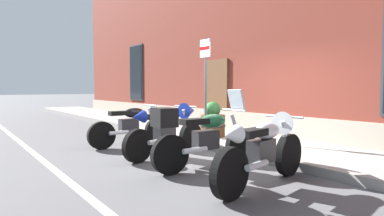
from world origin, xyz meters
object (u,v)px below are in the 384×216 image
motorcycle_blue_sport (169,128)px  barrel_planter (213,122)px  motorcycle_green_touring (203,136)px  parking_sign (205,74)px  motorcycle_white_sport (266,146)px  motorcycle_black_naked (131,126)px

motorcycle_blue_sport → barrel_planter: size_ratio=2.36×
motorcycle_green_touring → parking_sign: (-1.88, 1.62, 1.18)m
motorcycle_white_sport → barrel_planter: (-3.19, 1.75, -0.04)m
motorcycle_blue_sport → parking_sign: bearing=113.2°
motorcycle_green_touring → barrel_planter: 2.74m
motorcycle_white_sport → barrel_planter: 3.64m
motorcycle_black_naked → motorcycle_green_touring: (2.73, -0.01, 0.08)m
motorcycle_blue_sport → motorcycle_white_sport: (2.48, 0.03, -0.02)m
motorcycle_green_touring → motorcycle_white_sport: 1.24m
motorcycle_blue_sport → motorcycle_green_touring: motorcycle_green_touring is taller
motorcycle_black_naked → barrel_planter: barrel_planter is taller
barrel_planter → motorcycle_green_touring: bearing=-44.5°
motorcycle_white_sport → parking_sign: (-3.12, 1.45, 1.19)m
motorcycle_black_naked → barrel_planter: bearing=68.0°
motorcycle_black_naked → motorcycle_blue_sport: (1.48, 0.12, 0.09)m
motorcycle_black_naked → motorcycle_blue_sport: motorcycle_blue_sport is taller
parking_sign → barrel_planter: size_ratio=2.76×
motorcycle_blue_sport → motorcycle_green_touring: (1.25, -0.14, -0.01)m
motorcycle_blue_sport → barrel_planter: motorcycle_blue_sport is taller
motorcycle_blue_sport → parking_sign: (-0.63, 1.48, 1.17)m
motorcycle_white_sport → barrel_planter: size_ratio=2.47×
motorcycle_white_sport → parking_sign: size_ratio=0.89×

